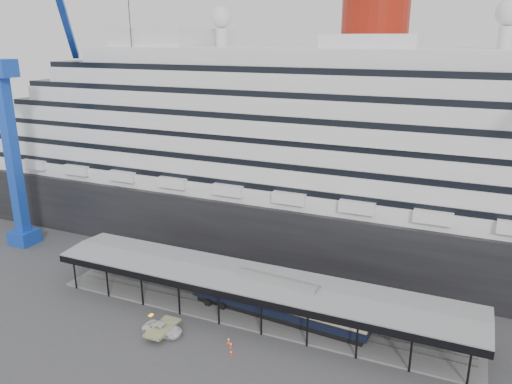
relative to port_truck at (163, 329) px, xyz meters
The scene contains 9 objects.
ground 8.97m from the port_truck, 25.14° to the left, with size 200.00×200.00×0.00m, color #3D3D40.
cruise_ship 40.75m from the port_truck, 77.18° to the left, with size 130.00×30.00×43.90m.
platform_canopy 12.08m from the port_truck, 47.37° to the left, with size 56.00×9.18×5.30m.
crane_blue 44.16m from the port_truck, 158.71° to the left, with size 22.63×19.19×47.60m.
port_truck is the anchor object (origin of this frame).
pullman_carriage 14.63m from the port_truck, 37.47° to the left, with size 24.06×4.84×23.47m.
traffic_cone_left 8.31m from the port_truck, 10.82° to the left, with size 0.45×0.45×0.77m.
traffic_cone_mid 9.50m from the port_truck, ahead, with size 0.37×0.37×0.68m.
traffic_cone_right 8.83m from the port_truck, ahead, with size 0.44×0.44×0.71m.
Camera 1 is at (23.55, -47.42, 34.39)m, focal length 35.00 mm.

